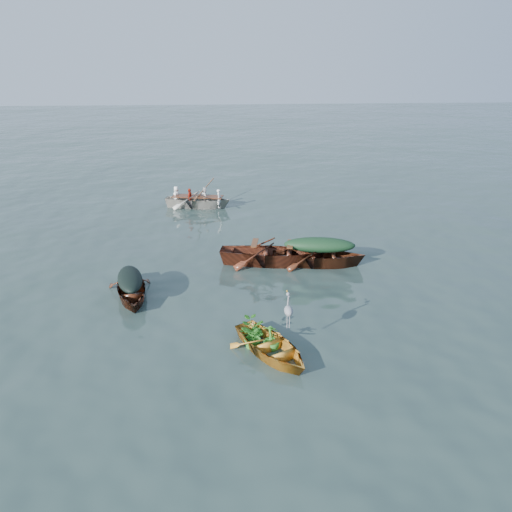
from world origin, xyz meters
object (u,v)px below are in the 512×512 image
at_px(dark_covered_boat, 132,297).
at_px(rowed_boat, 198,208).
at_px(green_tarp_boat, 319,265).
at_px(yellow_dinghy, 271,355).
at_px(open_wooden_boat, 272,264).
at_px(heron, 288,316).

height_order(dark_covered_boat, rowed_boat, rowed_boat).
bearing_deg(rowed_boat, dark_covered_boat, -178.27).
distance_m(green_tarp_boat, rowed_boat, 8.94).
height_order(yellow_dinghy, green_tarp_boat, green_tarp_boat).
xyz_separation_m(dark_covered_boat, green_tarp_boat, (6.23, 1.96, 0.00)).
xyz_separation_m(open_wooden_boat, heron, (-0.26, -5.50, 0.89)).
relative_size(dark_covered_boat, rowed_boat, 0.80).
bearing_deg(green_tarp_boat, dark_covered_boat, 116.53).
distance_m(yellow_dinghy, open_wooden_boat, 5.86).
height_order(dark_covered_boat, open_wooden_boat, open_wooden_boat).
xyz_separation_m(dark_covered_boat, heron, (4.35, -3.28, 0.89)).
bearing_deg(open_wooden_boat, yellow_dinghy, -176.27).
height_order(rowed_boat, heron, heron).
height_order(open_wooden_boat, heron, heron).
height_order(green_tarp_boat, open_wooden_boat, open_wooden_boat).
height_order(yellow_dinghy, dark_covered_boat, dark_covered_boat).
distance_m(yellow_dinghy, heron, 1.05).
xyz_separation_m(yellow_dinghy, heron, (0.46, 0.31, 0.89)).
relative_size(dark_covered_boat, green_tarp_boat, 0.79).
relative_size(open_wooden_boat, heron, 5.57).
distance_m(dark_covered_boat, heron, 5.52).
bearing_deg(green_tarp_boat, heron, 169.29).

